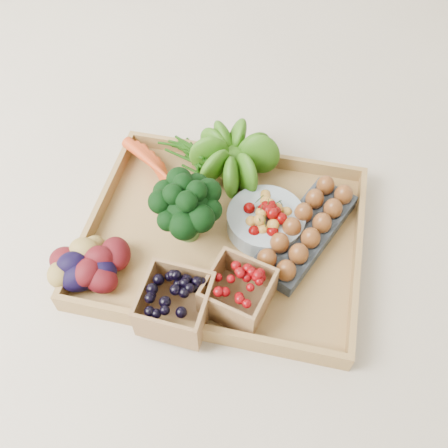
% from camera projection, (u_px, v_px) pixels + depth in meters
% --- Properties ---
extents(ground, '(4.00, 4.00, 0.00)m').
position_uv_depth(ground, '(224.00, 241.00, 1.04)').
color(ground, beige).
rests_on(ground, ground).
extents(tray, '(0.55, 0.45, 0.01)m').
position_uv_depth(tray, '(224.00, 239.00, 1.04)').
color(tray, '#A98047').
rests_on(tray, ground).
extents(carrots, '(0.18, 0.13, 0.04)m').
position_uv_depth(carrots, '(166.00, 181.00, 1.09)').
color(carrots, '#CA3F16').
rests_on(carrots, tray).
extents(lettuce, '(0.13, 0.13, 0.13)m').
position_uv_depth(lettuce, '(232.00, 153.00, 1.08)').
color(lettuce, '#265D0E').
rests_on(lettuce, tray).
extents(broccoli, '(0.14, 0.14, 0.11)m').
position_uv_depth(broccoli, '(187.00, 218.00, 0.99)').
color(broccoli, black).
rests_on(broccoli, tray).
extents(cherry_bowl, '(0.16, 0.16, 0.04)m').
position_uv_depth(cherry_bowl, '(266.00, 221.00, 1.03)').
color(cherry_bowl, '#8C9EA5').
rests_on(cherry_bowl, tray).
extents(egg_carton, '(0.20, 0.29, 0.03)m').
position_uv_depth(egg_carton, '(305.00, 233.00, 1.02)').
color(egg_carton, '#3B424B').
rests_on(egg_carton, tray).
extents(potatoes, '(0.16, 0.16, 0.09)m').
position_uv_depth(potatoes, '(86.00, 260.00, 0.94)').
color(potatoes, '#430A0F').
rests_on(potatoes, tray).
extents(punnet_blackberry, '(0.13, 0.13, 0.08)m').
position_uv_depth(punnet_blackberry, '(175.00, 304.00, 0.89)').
color(punnet_blackberry, black).
rests_on(punnet_blackberry, tray).
extents(punnet_raspberry, '(0.14, 0.14, 0.08)m').
position_uv_depth(punnet_raspberry, '(238.00, 292.00, 0.91)').
color(punnet_raspberry, '#670407').
rests_on(punnet_raspberry, tray).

